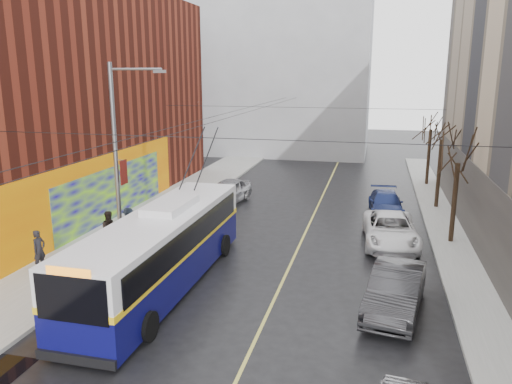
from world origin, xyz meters
TOP-DOWN VIEW (x-y plane):
  - sidewalk_left at (-8.00, 12.00)m, footprint 4.00×60.00m
  - sidewalk_right at (9.00, 12.00)m, footprint 2.00×60.00m
  - lane_line at (1.50, 14.00)m, footprint 0.12×50.00m
  - building_far at (-6.00, 44.99)m, footprint 20.50×12.10m
  - streetlight_pole at (-6.14, 10.00)m, footprint 2.65×0.60m
  - catenary_wires at (-2.54, 14.77)m, footprint 18.00×60.00m
  - tree_near at (9.00, 16.00)m, footprint 3.20×3.20m
  - tree_mid at (9.00, 23.00)m, footprint 3.20×3.20m
  - tree_far at (9.00, 30.00)m, footprint 3.20×3.20m
  - pigeons_flying at (-1.59, 11.14)m, footprint 3.42×1.85m
  - trolleybus at (-3.16, 7.64)m, footprint 3.03×12.53m
  - parked_car_b at (5.99, 7.63)m, footprint 2.55×5.24m
  - parked_car_c at (5.96, 15.13)m, footprint 2.97×5.79m
  - parked_car_d at (5.80, 20.85)m, footprint 2.27×4.92m
  - following_car at (-4.46, 21.09)m, footprint 2.59×5.01m
  - pedestrian_a at (-8.98, 7.72)m, footprint 0.51×0.70m
  - pedestrian_b at (-7.28, 10.77)m, footprint 1.19×1.17m
  - pedestrian_c at (-7.24, 12.53)m, footprint 1.22×1.05m

SIDE VIEW (x-z plane):
  - lane_line at x=1.50m, z-range 0.00..0.01m
  - sidewalk_left at x=-8.00m, z-range 0.00..0.15m
  - sidewalk_right at x=9.00m, z-range 0.00..0.15m
  - parked_car_d at x=5.80m, z-range 0.00..1.39m
  - parked_car_c at x=5.96m, z-range 0.00..1.56m
  - following_car at x=-4.46m, z-range 0.00..1.63m
  - parked_car_b at x=5.99m, z-range 0.00..1.66m
  - pedestrian_c at x=-7.24m, z-range 0.15..1.79m
  - pedestrian_a at x=-8.98m, z-range 0.15..1.94m
  - pedestrian_b at x=-7.28m, z-range 0.15..2.08m
  - trolleybus at x=-3.16m, z-range -1.31..4.60m
  - streetlight_pole at x=-6.14m, z-range 0.35..9.35m
  - tree_near at x=9.00m, z-range 1.78..8.18m
  - tree_far at x=9.00m, z-range 1.86..8.43m
  - tree_mid at x=9.00m, z-range 1.91..8.59m
  - catenary_wires at x=-2.54m, z-range 6.13..6.36m
  - pigeons_flying at x=-1.59m, z-range 7.25..7.90m
  - building_far at x=-6.00m, z-range 0.02..18.02m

